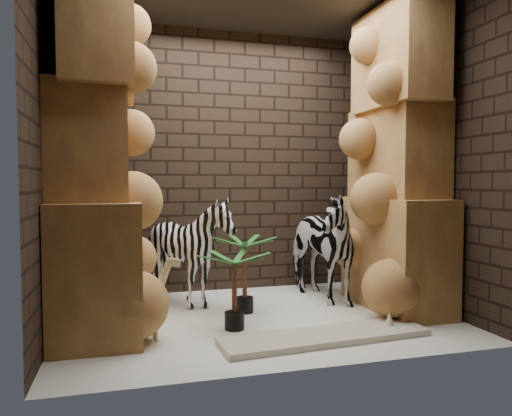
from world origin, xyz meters
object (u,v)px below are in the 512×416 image
object	(u,v)px
palm_front	(245,274)
zebra_left	(190,257)
surfboard	(326,336)
zebra_right	(315,237)
palm_back	(234,290)
giraffe_toy	(144,298)

from	to	relation	value
palm_front	zebra_left	bearing A→B (deg)	142.34
palm_front	surfboard	xyz separation A→B (m)	(0.44, -0.93, -0.35)
zebra_right	palm_back	distance (m)	1.38
zebra_right	zebra_left	distance (m)	1.35
zebra_left	palm_front	xyz separation A→B (m)	(0.48, -0.37, -0.13)
giraffe_toy	surfboard	xyz separation A→B (m)	(1.41, -0.33, -0.33)
palm_front	zebra_right	bearing A→B (deg)	20.14
palm_back	surfboard	size ratio (longest dim) A/B	0.39
zebra_right	giraffe_toy	world-z (taller)	zebra_right
zebra_left	giraffe_toy	bearing A→B (deg)	-107.01
giraffe_toy	surfboard	size ratio (longest dim) A/B	0.41
palm_back	surfboard	bearing A→B (deg)	-34.65
zebra_right	giraffe_toy	size ratio (longest dim) A/B	1.92
giraffe_toy	surfboard	world-z (taller)	giraffe_toy
giraffe_toy	surfboard	distance (m)	1.48
zebra_left	giraffe_toy	xyz separation A→B (m)	(-0.49, -0.98, -0.15)
zebra_right	zebra_left	size ratio (longest dim) A/B	1.21
palm_front	palm_back	xyz separation A→B (m)	(-0.21, -0.49, -0.04)
zebra_right	palm_back	size ratio (longest dim) A/B	2.00
zebra_right	palm_front	xyz separation A→B (m)	(-0.86, -0.31, -0.30)
zebra_right	giraffe_toy	distance (m)	2.07
zebra_right	zebra_left	xyz separation A→B (m)	(-1.34, 0.06, -0.17)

